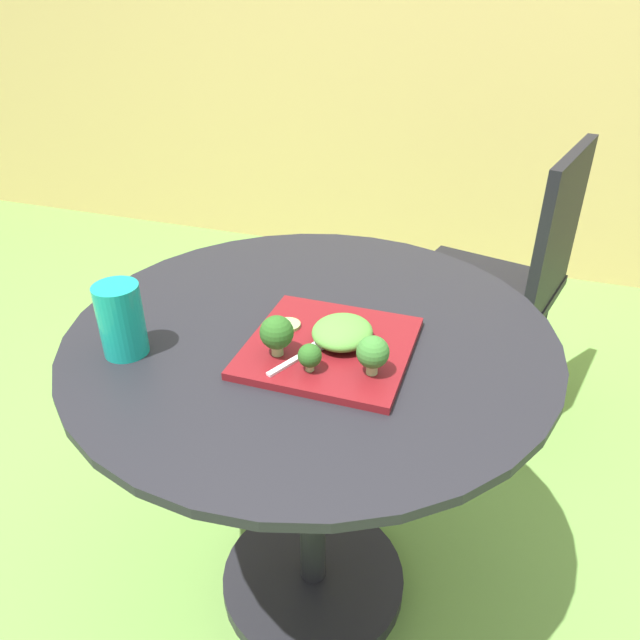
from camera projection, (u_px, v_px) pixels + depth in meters
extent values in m
plane|color=#669342|center=(313.00, 583.00, 1.49)|extent=(12.00, 12.00, 0.00)
cube|color=tan|center=(460.00, 90.00, 2.69)|extent=(8.00, 0.08, 1.65)
cylinder|color=black|center=(311.00, 333.00, 1.11)|extent=(0.90, 0.90, 0.02)
cylinder|color=black|center=(312.00, 471.00, 1.29)|extent=(0.06, 0.06, 0.68)
cylinder|color=black|center=(313.00, 578.00, 1.48)|extent=(0.44, 0.44, 0.04)
cube|color=black|center=(478.00, 289.00, 1.89)|extent=(0.53, 0.53, 0.03)
cube|color=black|center=(559.00, 231.00, 1.68)|extent=(0.13, 0.41, 0.45)
cylinder|color=black|center=(440.00, 309.00, 2.22)|extent=(0.02, 0.02, 0.43)
cylinder|color=black|center=(397.00, 356.00, 1.96)|extent=(0.02, 0.02, 0.43)
cylinder|color=black|center=(539.00, 338.00, 2.05)|extent=(0.02, 0.02, 0.43)
cylinder|color=black|center=(505.00, 392.00, 1.79)|extent=(0.02, 0.02, 0.43)
cube|color=maroon|center=(330.00, 347.00, 1.04)|extent=(0.28, 0.28, 0.01)
cylinder|color=#149989|center=(121.00, 320.00, 1.01)|extent=(0.08, 0.08, 0.13)
cylinder|color=#118275|center=(123.00, 330.00, 1.02)|extent=(0.07, 0.07, 0.09)
cube|color=silver|center=(293.00, 361.00, 0.99)|extent=(0.05, 0.10, 0.00)
cube|color=silver|center=(325.00, 342.00, 1.04)|extent=(0.04, 0.05, 0.00)
ellipsoid|color=#519338|center=(342.00, 332.00, 1.03)|extent=(0.10, 0.12, 0.04)
cylinder|color=#99B770|center=(277.00, 349.00, 1.01)|extent=(0.02, 0.02, 0.02)
sphere|color=#285B1E|center=(277.00, 332.00, 0.99)|extent=(0.06, 0.06, 0.06)
cylinder|color=#99B770|center=(310.00, 367.00, 0.97)|extent=(0.01, 0.01, 0.01)
sphere|color=#285B1E|center=(310.00, 356.00, 0.96)|extent=(0.04, 0.04, 0.04)
cylinder|color=#99B770|center=(372.00, 368.00, 0.96)|extent=(0.02, 0.02, 0.02)
sphere|color=#38752D|center=(373.00, 352.00, 0.94)|extent=(0.05, 0.05, 0.05)
cylinder|color=#8EB766|center=(288.00, 325.00, 1.08)|extent=(0.05, 0.05, 0.01)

